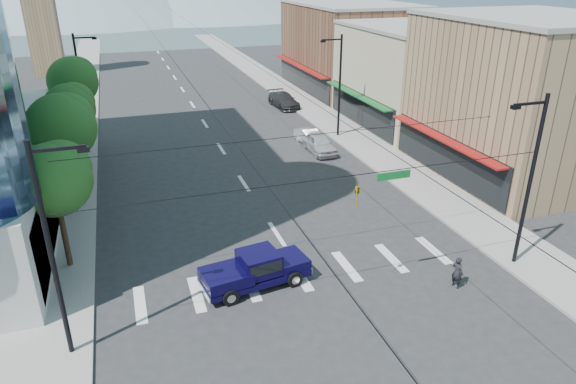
% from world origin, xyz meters
% --- Properties ---
extents(ground, '(160.00, 160.00, 0.00)m').
position_xyz_m(ground, '(0.00, 0.00, 0.00)').
color(ground, '#28282B').
rests_on(ground, ground).
extents(sidewalk_left, '(4.00, 120.00, 0.15)m').
position_xyz_m(sidewalk_left, '(-12.00, 40.00, 0.07)').
color(sidewalk_left, gray).
rests_on(sidewalk_left, ground).
extents(sidewalk_right, '(4.00, 120.00, 0.15)m').
position_xyz_m(sidewalk_right, '(12.00, 40.00, 0.07)').
color(sidewalk_right, gray).
rests_on(sidewalk_right, ground).
extents(shop_near, '(12.00, 14.00, 11.00)m').
position_xyz_m(shop_near, '(20.00, 10.00, 5.50)').
color(shop_near, '#8C6B4C').
rests_on(shop_near, ground).
extents(shop_mid, '(12.00, 14.00, 9.00)m').
position_xyz_m(shop_mid, '(20.00, 24.00, 4.50)').
color(shop_mid, tan).
rests_on(shop_mid, ground).
extents(shop_far, '(12.00, 18.00, 10.00)m').
position_xyz_m(shop_far, '(20.00, 40.00, 5.00)').
color(shop_far, brown).
rests_on(shop_far, ground).
extents(tree_near, '(3.65, 3.64, 6.71)m').
position_xyz_m(tree_near, '(-11.07, 6.10, 4.99)').
color(tree_near, black).
rests_on(tree_near, ground).
extents(tree_midnear, '(4.09, 4.09, 7.52)m').
position_xyz_m(tree_midnear, '(-11.07, 13.10, 5.59)').
color(tree_midnear, black).
rests_on(tree_midnear, ground).
extents(tree_midfar, '(3.65, 3.64, 6.71)m').
position_xyz_m(tree_midfar, '(-11.07, 20.10, 4.99)').
color(tree_midfar, black).
rests_on(tree_midfar, ground).
extents(tree_far, '(4.09, 4.09, 7.52)m').
position_xyz_m(tree_far, '(-11.07, 27.10, 5.59)').
color(tree_far, black).
rests_on(tree_far, ground).
extents(signal_rig, '(21.80, 0.20, 9.00)m').
position_xyz_m(signal_rig, '(0.19, -1.00, 4.64)').
color(signal_rig, black).
rests_on(signal_rig, ground).
extents(lamp_pole_nw, '(2.00, 0.25, 9.00)m').
position_xyz_m(lamp_pole_nw, '(-10.67, 30.00, 4.94)').
color(lamp_pole_nw, black).
rests_on(lamp_pole_nw, ground).
extents(lamp_pole_ne, '(2.00, 0.25, 9.00)m').
position_xyz_m(lamp_pole_ne, '(10.67, 22.00, 4.94)').
color(lamp_pole_ne, black).
rests_on(lamp_pole_ne, ground).
extents(pickup_truck, '(5.52, 2.67, 1.80)m').
position_xyz_m(pickup_truck, '(-2.55, 1.32, 0.94)').
color(pickup_truck, '#0B0733').
rests_on(pickup_truck, ground).
extents(pedestrian, '(0.56, 0.69, 1.64)m').
position_xyz_m(pedestrian, '(6.65, -1.84, 0.82)').
color(pedestrian, black).
rests_on(pedestrian, ground).
extents(parked_car_near, '(1.83, 4.54, 1.55)m').
position_xyz_m(parked_car_near, '(7.60, 18.55, 0.77)').
color(parked_car_near, silver).
rests_on(parked_car_near, ground).
extents(parked_car_mid, '(1.77, 4.17, 1.34)m').
position_xyz_m(parked_car_mid, '(7.60, 20.61, 0.67)').
color(parked_car_mid, silver).
rests_on(parked_car_mid, ground).
extents(parked_car_far, '(2.57, 5.51, 1.56)m').
position_xyz_m(parked_car_far, '(9.40, 33.66, 0.78)').
color(parked_car_far, '#303033').
rests_on(parked_car_far, ground).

